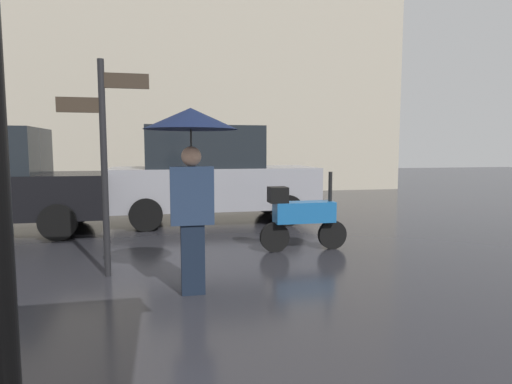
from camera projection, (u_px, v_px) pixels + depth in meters
name	position (u px, v px, depth m)	size (l,w,h in m)	color
pedestrian_with_umbrella	(191.00, 148.00, 4.59)	(1.01, 1.01, 2.03)	black
parked_scooter	(301.00, 216.00, 6.69)	(1.41, 0.32, 1.23)	black
parked_car_right	(211.00, 175.00, 9.37)	(4.40, 1.93, 2.07)	gray
street_signpost	(104.00, 146.00, 5.24)	(1.08, 0.08, 2.67)	black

